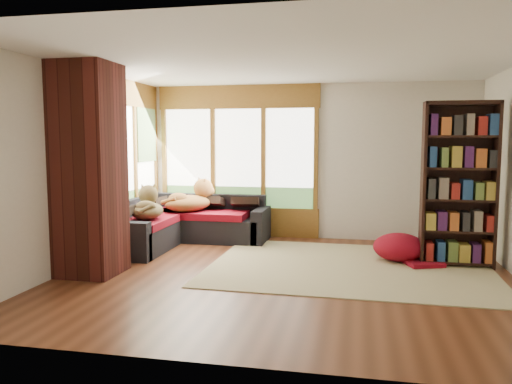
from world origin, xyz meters
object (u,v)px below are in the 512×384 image
at_px(bookshelf, 459,185).
at_px(dog_tan, 192,195).
at_px(area_rug, 349,266).
at_px(pouf, 399,246).
at_px(dog_brindle, 147,202).
at_px(sectional_sofa, 182,224).
at_px(brick_chimney, 89,170).

distance_m(bookshelf, dog_tan, 4.09).
distance_m(area_rug, pouf, 0.85).
bearing_deg(dog_brindle, bookshelf, -109.07).
xyz_separation_m(sectional_sofa, dog_tan, (0.12, 0.16, 0.47)).
height_order(sectional_sofa, bookshelf, bookshelf).
bearing_deg(area_rug, pouf, 35.15).
bearing_deg(bookshelf, brick_chimney, -163.85).
height_order(dog_tan, dog_brindle, dog_tan).
height_order(bookshelf, dog_tan, bookshelf).
relative_size(sectional_sofa, dog_tan, 2.33).
bearing_deg(dog_brindle, sectional_sofa, -41.38).
height_order(sectional_sofa, dog_brindle, dog_brindle).
xyz_separation_m(pouf, dog_brindle, (-3.67, -0.09, 0.54)).
height_order(sectional_sofa, dog_tan, dog_tan).
distance_m(brick_chimney, area_rug, 3.54).
distance_m(sectional_sofa, pouf, 3.43).
distance_m(brick_chimney, pouf, 4.23).
relative_size(brick_chimney, dog_brindle, 3.00).
bearing_deg(sectional_sofa, area_rug, -17.86).
height_order(brick_chimney, area_rug, brick_chimney).
relative_size(brick_chimney, area_rug, 0.72).
distance_m(sectional_sofa, dog_tan, 0.51).
height_order(bookshelf, pouf, bookshelf).
height_order(sectional_sofa, pouf, sectional_sofa).
height_order(area_rug, dog_brindle, dog_brindle).
bearing_deg(sectional_sofa, pouf, -6.30).
distance_m(area_rug, dog_brindle, 3.11).
relative_size(brick_chimney, pouf, 3.66).
height_order(area_rug, bookshelf, bookshelf).
bearing_deg(bookshelf, area_rug, -166.18).
height_order(brick_chimney, sectional_sofa, brick_chimney).
xyz_separation_m(area_rug, bookshelf, (1.39, 0.34, 1.08)).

